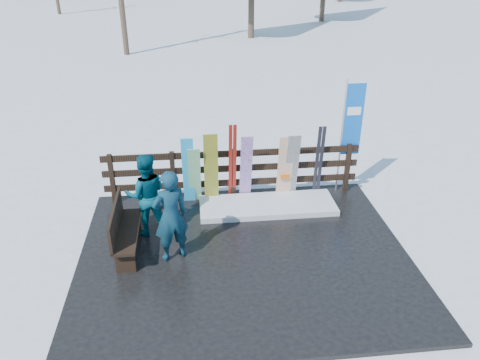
{
  "coord_description": "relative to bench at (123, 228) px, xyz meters",
  "views": [
    {
      "loc": [
        -0.84,
        -6.99,
        5.2
      ],
      "look_at": [
        0.03,
        1.0,
        1.1
      ],
      "focal_mm": 35.0,
      "sensor_mm": 36.0,
      "label": 1
    }
  ],
  "objects": [
    {
      "name": "snowboard_5",
      "position": [
        3.29,
        1.68,
        0.25
      ],
      "size": [
        0.33,
        0.26,
        1.52
      ],
      "primitive_type": "cube",
      "rotation": [
        0.15,
        0.0,
        0.0
      ],
      "color": "white",
      "rests_on": "deck"
    },
    {
      "name": "ski_pair_a",
      "position": [
        2.15,
        1.75,
        0.4
      ],
      "size": [
        0.16,
        0.32,
        1.82
      ],
      "color": "maroon",
      "rests_on": "deck"
    },
    {
      "name": "ski_pair_b",
      "position": [
        4.05,
        1.75,
        0.32
      ],
      "size": [
        0.17,
        0.17,
        1.68
      ],
      "color": "black",
      "rests_on": "deck"
    },
    {
      "name": "bench",
      "position": [
        0.0,
        0.0,
        0.0
      ],
      "size": [
        0.41,
        1.5,
        0.97
      ],
      "color": "black",
      "rests_on": "deck"
    },
    {
      "name": "fence",
      "position": [
        2.17,
        1.9,
        0.14
      ],
      "size": [
        5.6,
        0.1,
        1.15
      ],
      "color": "black",
      "rests_on": "deck"
    },
    {
      "name": "person_back",
      "position": [
        0.4,
        0.65,
        0.32
      ],
      "size": [
        0.86,
        0.7,
        1.66
      ],
      "primitive_type": "imported",
      "rotation": [
        0.0,
        0.0,
        3.23
      ],
      "color": "#054355",
      "rests_on": "deck"
    },
    {
      "name": "snowboard_3",
      "position": [
        2.44,
        1.68,
        0.28
      ],
      "size": [
        0.25,
        0.4,
        1.6
      ],
      "primitive_type": "cube",
      "rotation": [
        0.23,
        0.0,
        0.0
      ],
      "color": "silver",
      "rests_on": "deck"
    },
    {
      "name": "snow_patch",
      "position": [
        2.86,
        1.3,
        -0.46
      ],
      "size": [
        2.9,
        1.0,
        0.12
      ],
      "primitive_type": "cube",
      "color": "white",
      "rests_on": "deck"
    },
    {
      "name": "person_front",
      "position": [
        0.88,
        -0.25,
        0.35
      ],
      "size": [
        0.75,
        0.63,
        1.74
      ],
      "primitive_type": "imported",
      "rotation": [
        0.0,
        0.0,
        3.53
      ],
      "color": "#0E4751",
      "rests_on": "deck"
    },
    {
      "name": "snowboard_0",
      "position": [
        1.21,
        1.68,
        0.28
      ],
      "size": [
        0.25,
        0.31,
        1.59
      ],
      "primitive_type": "cube",
      "rotation": [
        0.18,
        0.0,
        0.0
      ],
      "color": "#27B1F6",
      "rests_on": "deck"
    },
    {
      "name": "snowboard_2",
      "position": [
        1.69,
        1.68,
        0.3
      ],
      "size": [
        0.3,
        0.2,
        1.64
      ],
      "primitive_type": "cube",
      "rotation": [
        0.11,
        0.0,
        0.0
      ],
      "color": "yellow",
      "rests_on": "deck"
    },
    {
      "name": "deck",
      "position": [
        2.17,
        -0.3,
        -0.56
      ],
      "size": [
        6.0,
        5.0,
        0.08
      ],
      "primitive_type": "cube",
      "color": "black",
      "rests_on": "ground"
    },
    {
      "name": "snowboard_4",
      "position": [
        3.44,
        1.68,
        0.26
      ],
      "size": [
        0.28,
        0.29,
        1.55
      ],
      "primitive_type": "cube",
      "rotation": [
        0.17,
        0.0,
        0.0
      ],
      "color": "black",
      "rests_on": "deck"
    },
    {
      "name": "rental_flag",
      "position": [
        4.74,
        1.95,
        1.09
      ],
      "size": [
        0.45,
        0.04,
        2.6
      ],
      "color": "silver",
      "rests_on": "deck"
    },
    {
      "name": "ground",
      "position": [
        2.17,
        -0.3,
        -0.6
      ],
      "size": [
        700.0,
        700.0,
        0.0
      ],
      "primitive_type": "plane",
      "color": "white",
      "rests_on": "ground"
    },
    {
      "name": "snowboard_1",
      "position": [
        1.33,
        1.68,
        0.17
      ],
      "size": [
        0.26,
        0.36,
        1.36
      ],
      "primitive_type": "cube",
      "rotation": [
        0.24,
        0.0,
        0.0
      ],
      "color": "silver",
      "rests_on": "deck"
    }
  ]
}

